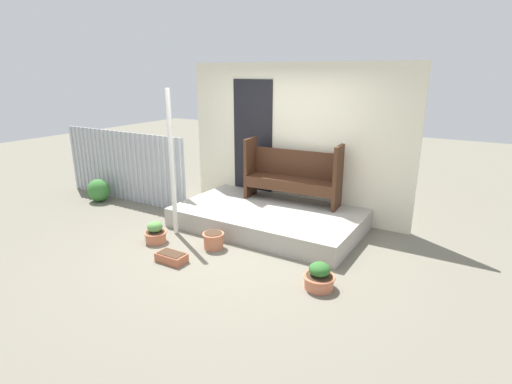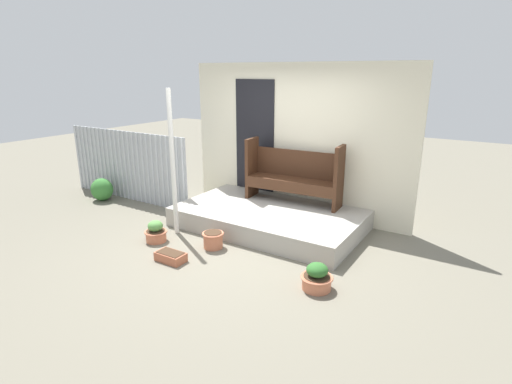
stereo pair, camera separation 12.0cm
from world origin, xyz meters
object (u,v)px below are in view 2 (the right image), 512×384
(flower_pot_left, at_px, (156,232))
(planter_box_rect, at_px, (171,257))
(shrub_by_fence, at_px, (102,189))
(flower_pot_right, at_px, (317,278))
(bench, at_px, (294,173))
(flower_pot_middle, at_px, (213,239))
(support_post, at_px, (173,164))

(flower_pot_left, height_order, planter_box_rect, flower_pot_left)
(flower_pot_left, bearing_deg, shrub_by_fence, 159.82)
(flower_pot_left, relative_size, flower_pot_right, 0.89)
(shrub_by_fence, bearing_deg, bench, 16.60)
(planter_box_rect, distance_m, shrub_by_fence, 3.26)
(flower_pot_middle, xyz_separation_m, flower_pot_right, (1.74, -0.26, 0.01))
(support_post, relative_size, flower_pot_left, 6.51)
(shrub_by_fence, bearing_deg, flower_pot_left, -20.18)
(flower_pot_left, distance_m, flower_pot_middle, 0.91)
(bench, xyz_separation_m, flower_pot_right, (1.31, -1.94, -0.67))
(flower_pot_left, height_order, flower_pot_right, flower_pot_left)
(support_post, distance_m, shrub_by_fence, 2.59)
(flower_pot_right, bearing_deg, planter_box_rect, -168.89)
(support_post, distance_m, flower_pot_middle, 1.30)
(support_post, distance_m, flower_pot_right, 2.79)
(support_post, bearing_deg, bench, 50.45)
(bench, height_order, flower_pot_right, bench)
(flower_pot_right, xyz_separation_m, shrub_by_fence, (-4.96, 0.85, 0.08))
(planter_box_rect, height_order, shrub_by_fence, shrub_by_fence)
(support_post, bearing_deg, shrub_by_fence, 169.38)
(flower_pot_left, relative_size, shrub_by_fence, 0.76)
(bench, distance_m, flower_pot_right, 2.44)
(support_post, relative_size, bench, 1.34)
(support_post, xyz_separation_m, flower_pot_right, (2.58, -0.40, -0.97))
(bench, bearing_deg, shrub_by_fence, -167.12)
(support_post, bearing_deg, planter_box_rect, -51.52)
(flower_pot_middle, bearing_deg, flower_pot_left, -162.21)
(bench, bearing_deg, flower_pot_left, -127.12)
(bench, bearing_deg, planter_box_rect, -109.23)
(bench, xyz_separation_m, shrub_by_fence, (-3.65, -1.09, -0.60))
(flower_pot_middle, relative_size, flower_pot_right, 0.83)
(flower_pot_right, bearing_deg, shrub_by_fence, 170.29)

